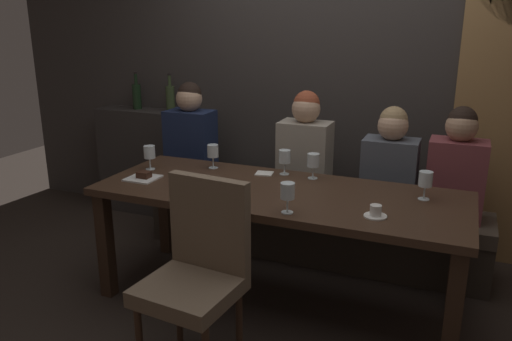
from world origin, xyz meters
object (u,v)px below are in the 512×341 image
wine_bottle_pale_label (170,98)px  diner_bearded (305,150)px  diner_far_end (390,163)px  wine_bottle_dark_red (137,96)px  wine_glass_end_left (313,161)px  wine_glass_near_left (426,180)px  chair_near_side (198,265)px  diner_redhead (191,137)px  dining_table (278,204)px  wine_glass_far_left (288,192)px  wine_glass_center_back (150,153)px  espresso_cup (376,212)px  dessert_plate (143,177)px  banquette_bench (310,227)px  wine_glass_near_right (285,158)px  diner_near_end (457,167)px  wine_glass_end_right (213,152)px

wine_bottle_pale_label → diner_bearded: bearing=-15.9°
diner_far_end → wine_bottle_dark_red: size_ratio=2.22×
wine_glass_end_left → wine_glass_near_left: bearing=-11.3°
chair_near_side → diner_redhead: 1.65m
dining_table → wine_glass_far_left: bearing=-62.7°
wine_glass_end_left → wine_glass_center_back: bearing=-168.3°
espresso_cup → dessert_plate: bearing=176.7°
diner_bearded → wine_glass_end_left: (0.17, -0.37, 0.03)m
dessert_plate → banquette_bench: bearing=43.4°
wine_glass_near_right → wine_glass_center_back: same height
diner_near_end → wine_bottle_dark_red: wine_bottle_dark_red is taller
banquette_bench → diner_near_end: size_ratio=3.36×
wine_glass_far_left → espresso_cup: wine_glass_far_left is taller
diner_bearded → wine_bottle_pale_label: (-1.34, 0.38, 0.24)m
chair_near_side → wine_bottle_dark_red: bearing=131.7°
wine_glass_center_back → wine_glass_end_left: same height
diner_bearded → diner_near_end: diner_bearded is taller
diner_bearded → wine_glass_end_left: diner_bearded is taller
diner_near_end → wine_glass_near_right: diner_near_end is taller
dining_table → wine_glass_center_back: size_ratio=13.41×
diner_bearded → wine_glass_center_back: 1.08m
wine_glass_far_left → wine_glass_near_right: bearing=110.7°
wine_glass_center_back → espresso_cup: size_ratio=1.37×
wine_glass_near_left → wine_glass_near_right: 0.90m
diner_far_end → wine_glass_center_back: size_ratio=4.40×
diner_near_end → espresso_cup: 1.00m
diner_redhead → diner_far_end: bearing=0.3°
wine_glass_end_right → espresso_cup: 1.28m
chair_near_side → wine_glass_end_right: (-0.42, 0.99, 0.29)m
wine_bottle_pale_label → wine_glass_near_left: bearing=-22.0°
diner_bearded → wine_bottle_pale_label: wine_bottle_pale_label is taller
chair_near_side → wine_glass_near_right: chair_near_side is taller
banquette_bench → diner_bearded: size_ratio=3.14×
dining_table → diner_far_end: diner_far_end is taller
diner_bearded → wine_glass_end_left: 0.41m
chair_near_side → wine_bottle_dark_red: 2.42m
dining_table → banquette_bench: dining_table is taller
diner_far_end → dessert_plate: size_ratio=3.80×
diner_bearded → wine_bottle_dark_red: (-1.68, 0.38, 0.24)m
wine_glass_end_left → espresso_cup: bearing=-46.4°
chair_near_side → wine_bottle_pale_label: wine_bottle_pale_label is taller
chair_near_side → dessert_plate: size_ratio=5.16×
diner_near_end → dining_table: bearing=-143.4°
wine_glass_near_left → wine_glass_center_back: size_ratio=1.00×
diner_near_end → espresso_cup: diner_near_end is taller
wine_glass_far_left → dining_table: bearing=117.3°
wine_bottle_dark_red → wine_glass_near_right: (1.65, -0.73, -0.22)m
wine_glass_center_back → wine_glass_end_left: 1.10m
wine_glass_end_right → banquette_bench: bearing=36.8°
banquette_bench → diner_redhead: bearing=-178.6°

